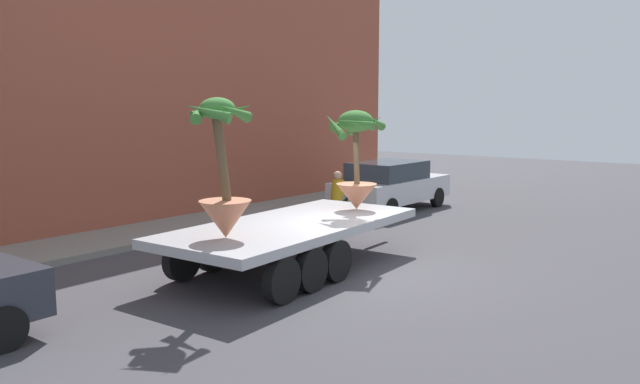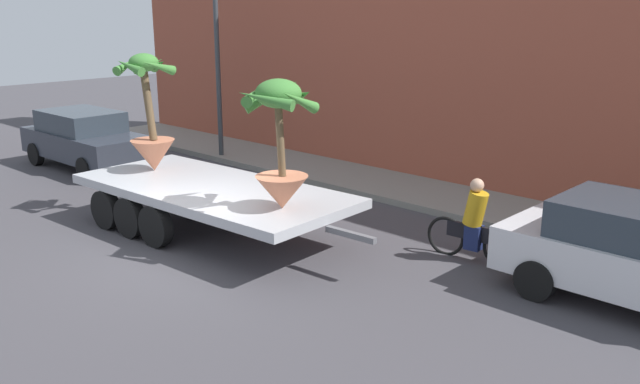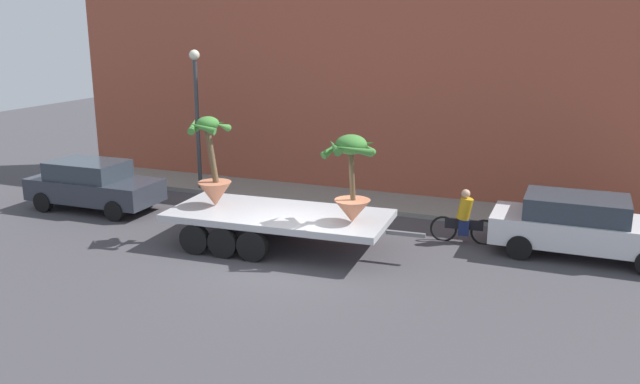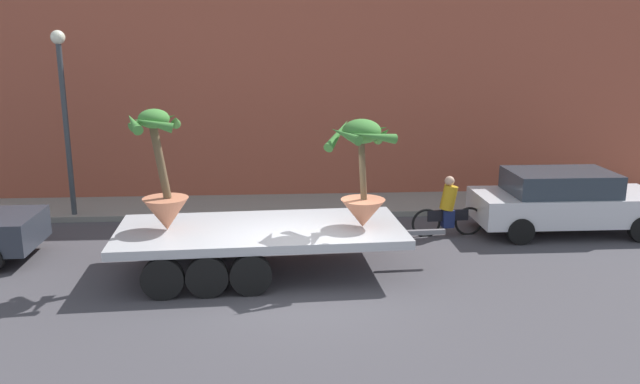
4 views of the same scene
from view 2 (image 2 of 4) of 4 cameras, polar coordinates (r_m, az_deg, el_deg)
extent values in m
plane|color=#423F44|center=(12.42, -10.61, -5.34)|extent=(60.00, 60.00, 0.00)
cube|color=gray|center=(16.51, 6.68, 0.36)|extent=(24.00, 2.20, 0.15)
cube|color=#9E4C38|center=(17.34, 10.59, 14.26)|extent=(24.00, 1.20, 8.12)
cube|color=#B7BABF|center=(13.29, -9.18, 0.16)|extent=(6.01, 2.89, 0.18)
cylinder|color=black|center=(15.56, -10.26, 0.50)|extent=(0.81, 0.26, 0.80)
cylinder|color=black|center=(14.22, -17.76, -1.44)|extent=(0.81, 0.26, 0.80)
cylinder|color=black|center=(14.95, -8.24, -0.02)|extent=(0.81, 0.26, 0.80)
cylinder|color=black|center=(13.55, -15.89, -2.11)|extent=(0.81, 0.26, 0.80)
cylinder|color=black|center=(14.36, -6.06, -0.59)|extent=(0.81, 0.26, 0.80)
cylinder|color=black|center=(12.90, -13.83, -2.85)|extent=(0.81, 0.26, 0.80)
cube|color=slate|center=(11.05, 2.62, -3.65)|extent=(1.00, 0.15, 0.10)
cone|color=#C17251|center=(11.57, -3.26, -0.02)|extent=(0.92, 0.92, 0.58)
cylinder|color=brown|center=(11.36, -3.43, 4.85)|extent=(0.22, 0.13, 1.41)
ellipsoid|color=#428438|center=(11.27, -3.58, 8.38)|extent=(0.79, 0.79, 0.49)
cone|color=#428438|center=(10.99, -1.81, 7.81)|extent=(0.29, 0.91, 0.53)
cone|color=#428438|center=(11.40, -1.56, 8.23)|extent=(0.85, 0.56, 0.40)
cone|color=#428438|center=(11.78, -4.15, 8.25)|extent=(0.68, 0.98, 0.62)
cone|color=#428438|center=(11.38, -5.70, 8.25)|extent=(0.65, 0.84, 0.33)
cone|color=#428438|center=(10.84, -4.69, 7.89)|extent=(1.00, 0.55, 0.37)
cone|color=#C17251|center=(14.67, -14.01, 3.05)|extent=(0.93, 0.93, 0.67)
cylinder|color=brown|center=(14.53, -14.45, 7.47)|extent=(0.39, 0.16, 1.61)
ellipsoid|color=#428438|center=(14.50, -14.81, 10.62)|extent=(0.61, 0.61, 0.38)
cone|color=#428438|center=(14.20, -13.64, 10.38)|extent=(0.34, 0.88, 0.42)
cone|color=#428438|center=(14.61, -13.58, 10.52)|extent=(0.70, 0.36, 0.37)
cone|color=#428438|center=(14.83, -14.46, 10.48)|extent=(0.64, 0.62, 0.41)
cone|color=#428438|center=(14.73, -16.11, 10.39)|extent=(0.52, 0.83, 0.40)
cone|color=#428438|center=(14.27, -15.94, 10.26)|extent=(0.79, 0.31, 0.39)
torus|color=black|center=(11.95, 15.32, -4.74)|extent=(0.74, 0.12, 0.74)
torus|color=black|center=(12.39, 10.66, -3.72)|extent=(0.74, 0.12, 0.74)
cube|color=black|center=(12.10, 13.00, -3.42)|extent=(1.04, 0.15, 0.28)
cylinder|color=gold|center=(11.96, 13.13, -1.38)|extent=(0.47, 0.38, 0.65)
sphere|color=tan|center=(11.85, 13.25, 0.56)|extent=(0.24, 0.24, 0.24)
cube|color=navy|center=(12.13, 12.97, -3.78)|extent=(0.30, 0.26, 0.44)
cylinder|color=black|center=(12.36, 21.41, -4.70)|extent=(0.64, 0.20, 0.64)
cylinder|color=black|center=(10.85, 17.86, -7.17)|extent=(0.64, 0.20, 0.64)
cube|color=#2D333D|center=(19.76, -19.28, 3.87)|extent=(4.29, 1.85, 0.70)
cube|color=#2D3842|center=(19.84, -19.74, 5.73)|extent=(2.37, 1.64, 0.56)
cylinder|color=black|center=(19.07, -14.99, 2.74)|extent=(0.64, 0.21, 0.64)
cylinder|color=black|center=(18.26, -19.39, 1.83)|extent=(0.64, 0.21, 0.64)
cylinder|color=black|center=(21.42, -19.03, 3.78)|extent=(0.64, 0.21, 0.64)
cylinder|color=black|center=(20.69, -23.07, 3.00)|extent=(0.64, 0.21, 0.64)
cylinder|color=#383D42|center=(19.62, -8.66, 9.60)|extent=(0.14, 0.14, 4.50)
camera|label=1|loc=(19.55, -47.71, 7.26)|focal=34.57mm
camera|label=3|loc=(8.05, -116.50, 4.28)|focal=36.65mm
camera|label=4|loc=(10.99, -74.30, 6.60)|focal=35.67mm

